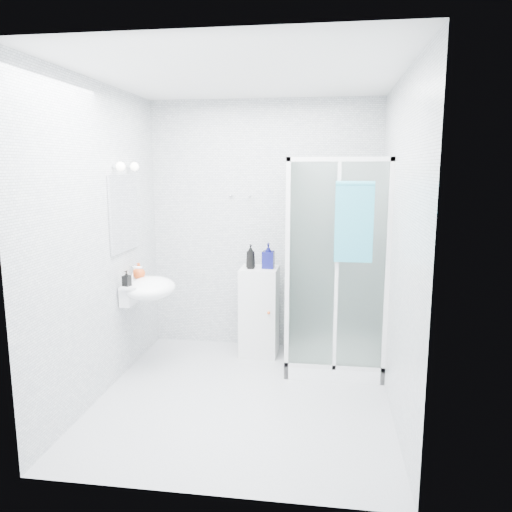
% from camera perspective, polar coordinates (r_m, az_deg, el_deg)
% --- Properties ---
extents(room, '(2.40, 2.60, 2.60)m').
position_cam_1_polar(room, '(3.99, -1.43, 1.27)').
color(room, silver).
rests_on(room, ground).
extents(shower_enclosure, '(0.90, 0.95, 2.00)m').
position_cam_1_polar(shower_enclosure, '(4.88, 8.00, -7.48)').
color(shower_enclosure, white).
rests_on(shower_enclosure, ground).
extents(wall_basin, '(0.46, 0.56, 0.35)m').
position_cam_1_polar(wall_basin, '(4.77, -12.26, -3.66)').
color(wall_basin, white).
rests_on(wall_basin, ground).
extents(mirror, '(0.02, 0.60, 0.70)m').
position_cam_1_polar(mirror, '(4.73, -14.85, 4.76)').
color(mirror, white).
rests_on(mirror, room).
extents(vanity_lights, '(0.10, 0.40, 0.08)m').
position_cam_1_polar(vanity_lights, '(4.69, -14.51, 9.88)').
color(vanity_lights, silver).
rests_on(vanity_lights, room).
extents(wall_hooks, '(0.23, 0.06, 0.03)m').
position_cam_1_polar(wall_hooks, '(5.23, -1.84, 6.89)').
color(wall_hooks, silver).
rests_on(wall_hooks, room).
extents(storage_cabinet, '(0.38, 0.40, 0.91)m').
position_cam_1_polar(storage_cabinet, '(5.15, 0.37, -6.33)').
color(storage_cabinet, silver).
rests_on(storage_cabinet, ground).
extents(hand_towel, '(0.32, 0.05, 0.68)m').
position_cam_1_polar(hand_towel, '(4.28, 11.15, 4.03)').
color(hand_towel, teal).
rests_on(hand_towel, shower_enclosure).
extents(shampoo_bottle_a, '(0.12, 0.13, 0.25)m').
position_cam_1_polar(shampoo_bottle_a, '(4.98, -0.62, -0.07)').
color(shampoo_bottle_a, black).
rests_on(shampoo_bottle_a, storage_cabinet).
extents(shampoo_bottle_b, '(0.12, 0.12, 0.26)m').
position_cam_1_polar(shampoo_bottle_b, '(5.00, 1.41, 0.04)').
color(shampoo_bottle_b, '#0D0E4E').
rests_on(shampoo_bottle_b, storage_cabinet).
extents(soap_dispenser_orange, '(0.16, 0.16, 0.15)m').
position_cam_1_polar(soap_dispenser_orange, '(4.88, -13.25, -1.67)').
color(soap_dispenser_orange, '#C74717').
rests_on(soap_dispenser_orange, wall_basin).
extents(soap_dispenser_black, '(0.08, 0.08, 0.14)m').
position_cam_1_polar(soap_dispenser_black, '(4.62, -14.57, -2.48)').
color(soap_dispenser_black, black).
rests_on(soap_dispenser_black, wall_basin).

